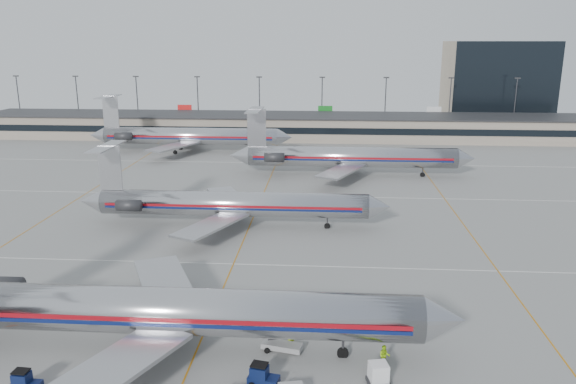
# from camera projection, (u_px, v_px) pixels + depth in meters

# --- Properties ---
(ground) EXTENTS (260.00, 260.00, 0.00)m
(ground) POSITION_uv_depth(u_px,v_px,m) (217.00, 303.00, 55.33)
(ground) COLOR gray
(ground) RESTS_ON ground
(apron_markings) EXTENTS (160.00, 0.15, 0.02)m
(apron_markings) POSITION_uv_depth(u_px,v_px,m) (233.00, 264.00, 64.96)
(apron_markings) COLOR silver
(apron_markings) RESTS_ON ground
(terminal) EXTENTS (162.00, 17.00, 6.25)m
(terminal) POSITION_uv_depth(u_px,v_px,m) (287.00, 126.00, 148.89)
(terminal) COLOR gray
(terminal) RESTS_ON ground
(light_mast_row) EXTENTS (163.60, 0.40, 15.28)m
(light_mast_row) POSITION_uv_depth(u_px,v_px,m) (291.00, 100.00, 160.99)
(light_mast_row) COLOR #38383D
(light_mast_row) RESTS_ON ground
(distant_building) EXTENTS (30.00, 20.00, 25.00)m
(distant_building) POSITION_uv_depth(u_px,v_px,m) (496.00, 83.00, 171.24)
(distant_building) COLOR tan
(distant_building) RESTS_ON ground
(jet_foreground) EXTENTS (48.73, 28.69, 12.76)m
(jet_foreground) POSITION_uv_depth(u_px,v_px,m) (153.00, 310.00, 45.89)
(jet_foreground) COLOR #BABABE
(jet_foreground) RESTS_ON ground
(jet_second_row) EXTENTS (43.26, 25.47, 11.32)m
(jet_second_row) POSITION_uv_depth(u_px,v_px,m) (227.00, 203.00, 77.43)
(jet_second_row) COLOR #BABABE
(jet_second_row) RESTS_ON ground
(jet_third_row) EXTENTS (46.54, 28.62, 12.72)m
(jet_third_row) POSITION_uv_depth(u_px,v_px,m) (346.00, 157.00, 106.86)
(jet_third_row) COLOR #BABABE
(jet_third_row) RESTS_ON ground
(jet_back_row) EXTENTS (47.49, 29.21, 12.98)m
(jet_back_row) POSITION_uv_depth(u_px,v_px,m) (186.00, 136.00, 129.81)
(jet_back_row) COLOR #BABABE
(jet_back_row) RESTS_ON ground
(tug_left) EXTENTS (2.19, 1.19, 1.73)m
(tug_left) POSITION_uv_depth(u_px,v_px,m) (24.00, 382.00, 41.10)
(tug_left) COLOR #0B153D
(tug_left) RESTS_ON ground
(tug_center) EXTENTS (2.48, 1.60, 1.86)m
(tug_center) POSITION_uv_depth(u_px,v_px,m) (262.00, 376.00, 41.73)
(tug_center) COLOR #0B153D
(tug_center) RESTS_ON ground
(uld_container) EXTENTS (1.87, 1.66, 1.71)m
(uld_container) POSITION_uv_depth(u_px,v_px,m) (378.00, 374.00, 42.00)
(uld_container) COLOR #2D2D30
(uld_container) RESTS_ON ground
(belt_loader) EXTENTS (4.07, 1.92, 2.09)m
(belt_loader) POSITION_uv_depth(u_px,v_px,m) (283.00, 344.00, 46.64)
(belt_loader) COLOR #969696
(belt_loader) RESTS_ON ground
(ramp_worker_near) EXTENTS (0.83, 0.78, 1.91)m
(ramp_worker_near) POSITION_uv_depth(u_px,v_px,m) (291.00, 336.00, 47.23)
(ramp_worker_near) COLOR #BEEC16
(ramp_worker_near) RESTS_ON ground
(ramp_worker_far) EXTENTS (0.90, 0.72, 1.80)m
(ramp_worker_far) POSITION_uv_depth(u_px,v_px,m) (384.00, 356.00, 44.31)
(ramp_worker_far) COLOR #A1DC14
(ramp_worker_far) RESTS_ON ground
(cone_right) EXTENTS (0.48, 0.48, 0.55)m
(cone_right) POSITION_uv_depth(u_px,v_px,m) (381.00, 370.00, 43.49)
(cone_right) COLOR red
(cone_right) RESTS_ON ground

